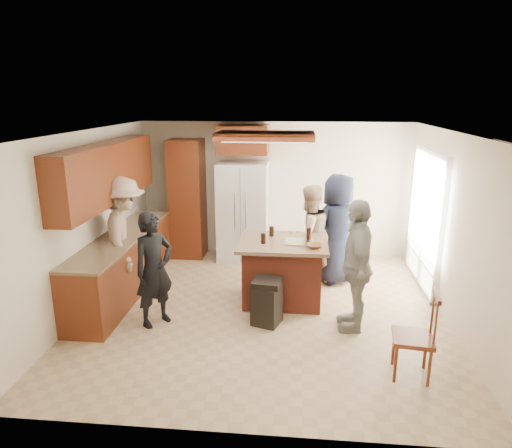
# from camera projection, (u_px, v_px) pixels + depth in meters

# --- Properties ---
(person_front_left) EXTENTS (0.67, 0.69, 1.54)m
(person_front_left) POSITION_uv_depth(u_px,v_px,m) (154.00, 269.00, 5.95)
(person_front_left) COLOR black
(person_front_left) RESTS_ON ground
(person_behind_left) EXTENTS (0.93, 0.85, 1.63)m
(person_behind_left) POSITION_uv_depth(u_px,v_px,m) (309.00, 236.00, 7.21)
(person_behind_left) COLOR #C7AE89
(person_behind_left) RESTS_ON ground
(person_behind_right) EXTENTS (1.03, 0.99, 1.78)m
(person_behind_right) POSITION_uv_depth(u_px,v_px,m) (338.00, 229.00, 7.30)
(person_behind_right) COLOR #1B2136
(person_behind_right) RESTS_ON ground
(person_side_right) EXTENTS (0.54, 1.03, 1.73)m
(person_side_right) POSITION_uv_depth(u_px,v_px,m) (356.00, 265.00, 5.81)
(person_side_right) COLOR #9A9991
(person_side_right) RESTS_ON ground
(person_counter) EXTENTS (0.94, 1.30, 1.83)m
(person_counter) POSITION_uv_depth(u_px,v_px,m) (124.00, 237.00, 6.80)
(person_counter) COLOR tan
(person_counter) RESTS_ON ground
(left_cabinetry) EXTENTS (0.64, 3.00, 2.30)m
(left_cabinetry) POSITION_uv_depth(u_px,v_px,m) (117.00, 233.00, 6.86)
(left_cabinetry) COLOR maroon
(left_cabinetry) RESTS_ON ground
(back_wall_units) EXTENTS (1.80, 0.60, 2.45)m
(back_wall_units) POSITION_uv_depth(u_px,v_px,m) (201.00, 184.00, 8.39)
(back_wall_units) COLOR maroon
(back_wall_units) RESTS_ON ground
(refrigerator) EXTENTS (0.90, 0.76, 1.80)m
(refrigerator) POSITION_uv_depth(u_px,v_px,m) (243.00, 212.00, 8.37)
(refrigerator) COLOR white
(refrigerator) RESTS_ON ground
(kitchen_island) EXTENTS (1.28, 1.03, 0.93)m
(kitchen_island) POSITION_uv_depth(u_px,v_px,m) (282.00, 271.00, 6.70)
(kitchen_island) COLOR maroon
(kitchen_island) RESTS_ON ground
(island_items) EXTENTS (0.88, 0.64, 0.15)m
(island_items) POSITION_uv_depth(u_px,v_px,m) (299.00, 241.00, 6.47)
(island_items) COLOR silver
(island_items) RESTS_ON kitchen_island
(trash_bin) EXTENTS (0.43, 0.43, 0.63)m
(trash_bin) POSITION_uv_depth(u_px,v_px,m) (267.00, 301.00, 6.06)
(trash_bin) COLOR black
(trash_bin) RESTS_ON ground
(spindle_chair) EXTENTS (0.47, 0.47, 0.99)m
(spindle_chair) POSITION_uv_depth(u_px,v_px,m) (415.00, 338.00, 4.88)
(spindle_chair) COLOR maroon
(spindle_chair) RESTS_ON ground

